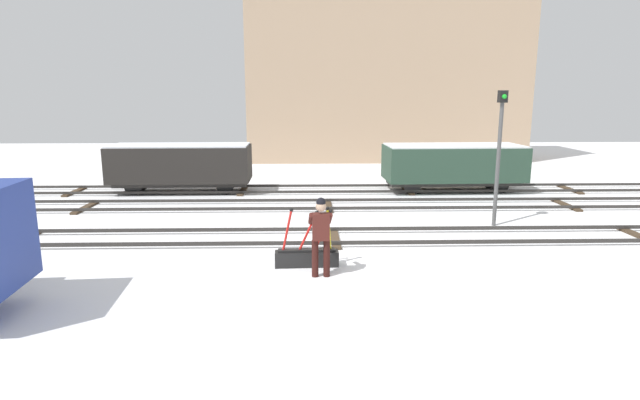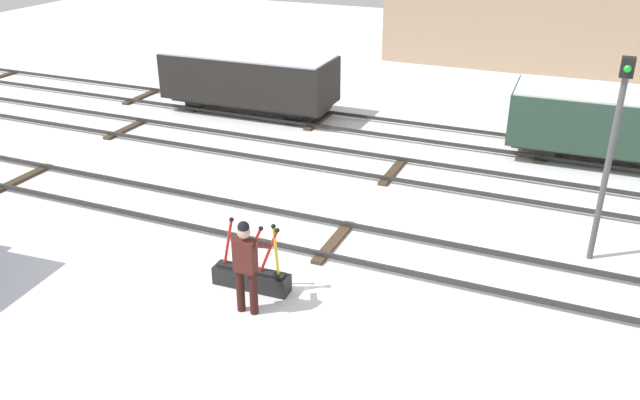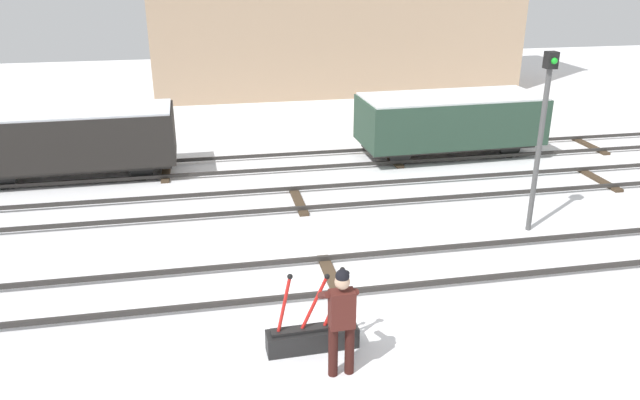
% 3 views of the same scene
% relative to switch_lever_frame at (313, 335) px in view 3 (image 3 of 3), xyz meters
% --- Properties ---
extents(ground_plane, '(60.00, 60.00, 0.00)m').
position_rel_switch_lever_frame_xyz_m(ground_plane, '(0.79, 2.21, -0.25)').
color(ground_plane, white).
extents(track_main_line, '(44.00, 1.94, 0.18)m').
position_rel_switch_lever_frame_xyz_m(track_main_line, '(0.79, 2.21, -0.14)').
color(track_main_line, '#2D2B28').
rests_on(track_main_line, ground_plane).
extents(track_siding_near, '(44.00, 1.94, 0.18)m').
position_rel_switch_lever_frame_xyz_m(track_siding_near, '(0.79, 6.47, -0.14)').
color(track_siding_near, '#2D2B28').
rests_on(track_siding_near, ground_plane).
extents(track_siding_far, '(44.00, 1.94, 0.18)m').
position_rel_switch_lever_frame_xyz_m(track_siding_far, '(0.79, 9.61, -0.14)').
color(track_siding_far, '#2D2B28').
rests_on(track_siding_far, ground_plane).
extents(switch_lever_frame, '(1.53, 0.41, 1.45)m').
position_rel_switch_lever_frame_xyz_m(switch_lever_frame, '(0.00, 0.00, 0.00)').
color(switch_lever_frame, black).
rests_on(switch_lever_frame, ground_plane).
extents(rail_worker, '(0.55, 0.66, 1.82)m').
position_rel_switch_lever_frame_xyz_m(rail_worker, '(0.31, -0.71, 0.79)').
color(rail_worker, '#351511').
rests_on(rail_worker, ground_plane).
extents(signal_post, '(0.24, 0.32, 4.16)m').
position_rel_switch_lever_frame_xyz_m(signal_post, '(5.88, 3.71, 2.28)').
color(signal_post, '#4C4C4C').
rests_on(signal_post, ground_plane).
extents(freight_car_mid_siding, '(5.77, 2.18, 2.02)m').
position_rel_switch_lever_frame_xyz_m(freight_car_mid_siding, '(-5.26, 9.61, 0.94)').
color(freight_car_mid_siding, '#2D2B28').
rests_on(freight_car_mid_siding, ground_plane).
extents(freight_car_back_track, '(5.81, 2.47, 1.98)m').
position_rel_switch_lever_frame_xyz_m(freight_car_back_track, '(6.21, 9.61, 0.92)').
color(freight_car_back_track, '#2D2B28').
rests_on(freight_car_back_track, ground_plane).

